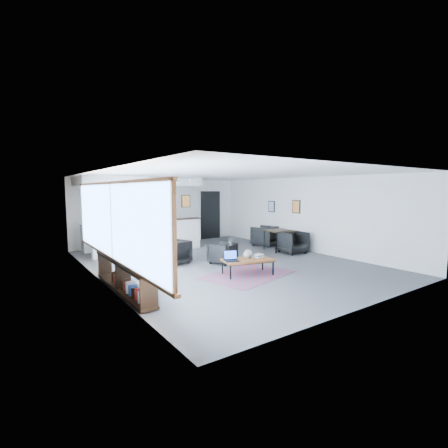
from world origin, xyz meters
TOP-DOWN VIEW (x-y plane):
  - room at (0.00, 0.00)m, footprint 7.02×9.02m
  - window at (-3.46, -0.90)m, footprint 0.10×5.95m
  - console at (-3.30, -1.05)m, footprint 0.35×3.00m
  - kitchenette at (-1.20, 3.71)m, footprint 4.20×1.96m
  - doorway at (2.30, 4.42)m, footprint 1.10×0.12m
  - track_light at (-0.59, 2.20)m, footprint 1.60×0.07m
  - wall_art_lower at (3.47, 0.40)m, footprint 0.03×0.38m
  - wall_art_upper at (3.47, 1.70)m, footprint 0.03×0.34m
  - kilim_rug at (-0.28, -1.47)m, footprint 2.57×2.06m
  - coffee_table at (-0.28, -1.47)m, footprint 1.37×0.96m
  - laptop at (-0.72, -1.36)m, footprint 0.42×0.38m
  - ceramic_pot at (-0.22, -1.41)m, footprint 0.23×0.23m
  - book_stack at (0.09, -1.44)m, footprint 0.30×0.25m
  - coaster at (-0.14, -1.74)m, footprint 0.13×0.13m
  - armchair_left at (-1.26, 0.73)m, footprint 0.91×0.87m
  - armchair_right at (-0.08, -0.04)m, footprint 0.84×0.81m
  - floor_lamp at (-0.92, 1.69)m, footprint 0.44×0.44m
  - dining_table at (2.75, 0.50)m, footprint 1.00×1.00m
  - dining_chair_near at (2.79, -0.10)m, footprint 0.73×0.69m
  - dining_chair_far at (3.00, 1.56)m, footprint 0.88×0.86m
  - microwave at (-0.48, 4.15)m, footprint 0.59×0.35m

SIDE VIEW (x-z plane):
  - kilim_rug at x=-0.28m, z-range 0.00..0.01m
  - console at x=-3.30m, z-range -0.07..0.73m
  - armchair_right at x=-0.08m, z-range 0.00..0.69m
  - dining_chair_near at x=2.79m, z-range 0.00..0.70m
  - dining_chair_far at x=3.00m, z-range 0.00..0.72m
  - coffee_table at x=-0.28m, z-range 0.17..0.58m
  - armchair_left at x=-1.26m, z-range 0.00..0.77m
  - coaster at x=-0.14m, z-range 0.41..0.41m
  - book_stack at x=0.09m, z-range 0.40..0.49m
  - laptop at x=-0.72m, z-range 0.36..0.60m
  - ceramic_pot at x=-0.22m, z-range 0.41..0.64m
  - dining_table at x=2.75m, z-range 0.30..1.04m
  - doorway at x=2.30m, z-range 0.00..2.15m
  - microwave at x=-0.48m, z-range 0.93..1.32m
  - floor_lamp at x=-0.92m, z-range 0.54..1.99m
  - room at x=0.00m, z-range -0.01..2.61m
  - kitchenette at x=-1.20m, z-range 0.08..2.68m
  - window at x=-3.46m, z-range 0.63..2.29m
  - wall_art_upper at x=3.47m, z-range 1.28..1.72m
  - wall_art_lower at x=3.47m, z-range 1.31..1.79m
  - track_light at x=-0.59m, z-range 2.45..2.60m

